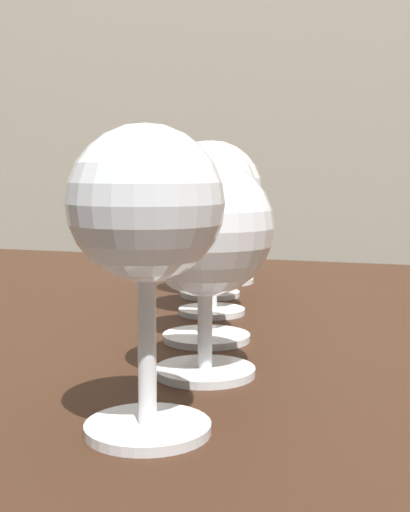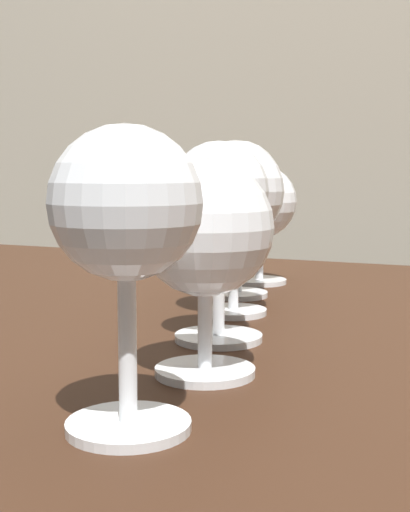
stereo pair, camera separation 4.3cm
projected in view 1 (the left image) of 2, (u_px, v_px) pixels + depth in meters
dining_table at (365, 421)px, 0.59m from camera, size 1.47×0.79×0.70m
wine_glass_merlot at (146, 214)px, 0.33m from camera, size 0.07×0.07×0.15m
wine_glass_port at (205, 234)px, 0.43m from camera, size 0.08×0.08×0.13m
wine_glass_amber at (206, 198)px, 0.52m from camera, size 0.07×0.07×0.15m
wine_glass_white at (213, 193)px, 0.62m from camera, size 0.09×0.09×0.15m
wine_glass_cabernet at (210, 187)px, 0.70m from camera, size 0.08×0.08×0.16m
wine_glass_empty at (227, 205)px, 0.79m from camera, size 0.08×0.08×0.13m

